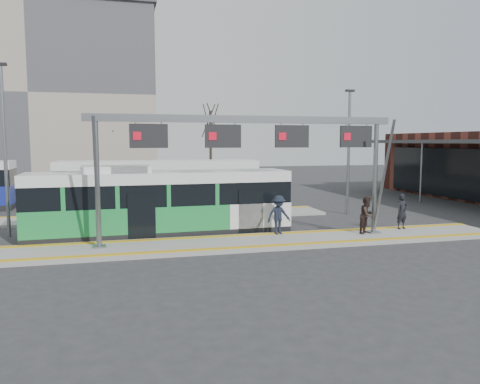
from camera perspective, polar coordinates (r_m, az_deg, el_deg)
The scene contains 16 objects.
ground at distance 19.84m, azimuth 2.42°, elevation -6.30°, with size 120.00×120.00×0.00m, color #2D2D30.
platform_main at distance 19.82m, azimuth 2.42°, elevation -6.09°, with size 22.00×3.00×0.15m, color gray.
platform_second at distance 26.93m, azimuth -10.74°, elevation -2.94°, with size 20.00×3.00×0.15m, color gray.
tactile_main at distance 19.81m, azimuth 2.43°, elevation -5.85°, with size 22.00×2.65×0.02m.
tactile_second at distance 28.05m, azimuth -10.89°, elevation -2.41°, with size 20.00×0.35×0.02m.
gantry at distance 19.52m, azimuth 1.28°, elevation 6.22°, with size 13.00×1.68×5.20m.
apartment_block at distance 55.42m, azimuth -23.38°, elevation 10.75°, with size 24.50×12.50×18.40m.
hero_bus at distance 21.63m, azimuth -9.67°, elevation -1.38°, with size 11.79×2.83×3.22m.
bg_bus_green at distance 29.98m, azimuth -9.84°, elevation 0.80°, with size 12.49×3.10×3.10m.
passenger_a at distance 23.47m, azimuth 19.16°, elevation -2.24°, with size 0.61×0.40×1.68m, color black.
passenger_b at distance 21.85m, azimuth 15.23°, elevation -2.73°, with size 0.81×0.63×1.67m, color #2E211E.
passenger_c at distance 20.99m, azimuth 4.73°, elevation -2.79°, with size 1.13×0.65×1.74m, color black.
tree_left at distance 49.58m, azimuth -15.18°, elevation 9.16°, with size 1.40×1.40×9.34m.
tree_mid at distance 48.87m, azimuth -3.62°, elevation 8.64°, with size 1.40×1.40×8.47m.
lamp_west at distance 23.28m, azimuth -26.76°, elevation 5.04°, with size 0.50×0.25×7.70m.
lamp_east at distance 28.23m, azimuth 13.10°, elevation 5.18°, with size 0.50×0.25×7.28m.
Camera 1 is at (-5.58, -18.56, 4.26)m, focal length 35.00 mm.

